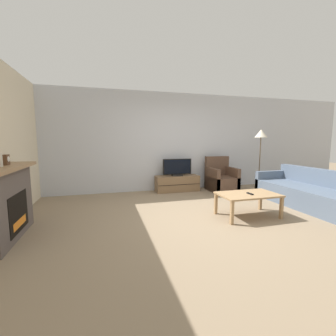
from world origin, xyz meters
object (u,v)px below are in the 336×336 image
object	(u,v)px
armchair	(221,180)
mantel_clock	(6,160)
fireplace	(4,203)
floor_lamp	(261,138)
tv	(177,168)
coffee_table	(248,196)
couch	(313,195)
tv_stand	(177,183)
remote	(250,194)

from	to	relation	value
armchair	mantel_clock	bearing A→B (deg)	-157.46
fireplace	floor_lamp	bearing A→B (deg)	17.23
tv	coffee_table	distance (m)	2.43
mantel_clock	coffee_table	world-z (taller)	mantel_clock
fireplace	couch	world-z (taller)	fireplace
mantel_clock	tv_stand	bearing A→B (deg)	32.95
remote	floor_lamp	distance (m)	2.65
floor_lamp	mantel_clock	bearing A→B (deg)	-164.04
mantel_clock	armchair	size ratio (longest dim) A/B	0.16
couch	floor_lamp	distance (m)	2.05
remote	floor_lamp	world-z (taller)	floor_lamp
coffee_table	remote	size ratio (longest dim) A/B	7.11
mantel_clock	tv	xyz separation A→B (m)	(3.27, 2.11, -0.48)
armchair	couch	distance (m)	2.22
armchair	coffee_table	bearing A→B (deg)	-106.05
fireplace	couch	bearing A→B (deg)	0.49
floor_lamp	coffee_table	bearing A→B (deg)	-132.03
tv	remote	bearing A→B (deg)	-75.53
armchair	remote	world-z (taller)	armchair
armchair	floor_lamp	xyz separation A→B (m)	(1.02, -0.29, 1.17)
coffee_table	floor_lamp	distance (m)	2.65
tv_stand	floor_lamp	distance (m)	2.61
coffee_table	remote	bearing A→B (deg)	-81.11
couch	floor_lamp	bearing A→B (deg)	91.78
tv	coffee_table	size ratio (longest dim) A/B	0.75
mantel_clock	remote	xyz separation A→B (m)	(3.88, -0.27, -0.69)
coffee_table	fireplace	bearing A→B (deg)	178.76
fireplace	mantel_clock	xyz separation A→B (m)	(0.02, 0.14, 0.59)
armchair	couch	world-z (taller)	armchair
tv	remote	xyz separation A→B (m)	(0.62, -2.38, -0.20)
couch	mantel_clock	bearing A→B (deg)	179.06
remote	couch	bearing A→B (deg)	3.63
tv	couch	bearing A→B (deg)	-44.13
remote	floor_lamp	xyz separation A→B (m)	(1.61, 1.84, 1.03)
couch	fireplace	bearing A→B (deg)	-179.51
mantel_clock	armchair	bearing A→B (deg)	22.54
tv	couch	size ratio (longest dim) A/B	0.33
fireplace	tv	xyz separation A→B (m)	(3.28, 2.25, 0.11)
floor_lamp	couch	bearing A→B (deg)	-88.22
remote	floor_lamp	bearing A→B (deg)	46.35
fireplace	coffee_table	size ratio (longest dim) A/B	1.28
tv_stand	couch	bearing A→B (deg)	-44.15
floor_lamp	tv	bearing A→B (deg)	166.23
tv	couch	distance (m)	3.19
mantel_clock	tv_stand	xyz separation A→B (m)	(3.27, 2.12, -0.91)
mantel_clock	tv_stand	distance (m)	4.00
tv_stand	couch	world-z (taller)	couch
fireplace	mantel_clock	size ratio (longest dim) A/B	9.20
coffee_table	remote	distance (m)	0.08
armchair	coffee_table	size ratio (longest dim) A/B	0.87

